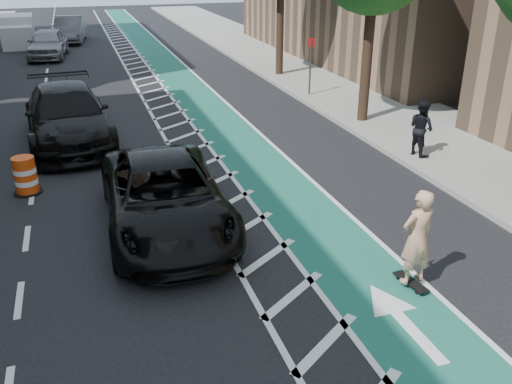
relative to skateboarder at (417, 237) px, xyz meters
name	(u,v)px	position (x,y,z in m)	size (l,w,h in m)	color
ground	(195,270)	(-3.70, 1.80, -1.03)	(120.00, 120.00, 0.00)	black
bike_lane	(216,120)	(-0.70, 11.80, -1.02)	(2.00, 90.00, 0.01)	#1C625B
buffer_strip	(177,123)	(-2.20, 11.80, -1.02)	(1.40, 90.00, 0.01)	silver
sidewalk_right	(372,104)	(5.80, 11.80, -0.95)	(5.00, 90.00, 0.15)	gray
curb_right	(316,109)	(3.35, 11.80, -0.95)	(0.12, 90.00, 0.16)	gray
sign_post	(310,66)	(3.90, 13.80, 0.32)	(0.35, 0.08, 2.47)	#4C4C4C
skateboard	(411,282)	(0.00, 0.00, -0.94)	(0.32, 0.81, 0.11)	black
skateboarder	(417,237)	(0.00, 0.00, 0.00)	(0.67, 0.44, 1.84)	tan
suv_near	(165,196)	(-3.90, 3.76, -0.25)	(2.57, 5.58, 1.55)	black
suv_far	(67,116)	(-5.88, 10.78, -0.14)	(2.50, 6.14, 1.78)	black
car_silver	(48,43)	(-6.85, 27.53, -0.20)	(1.96, 4.87, 1.66)	gray
car_grey	(70,29)	(-5.52, 33.66, -0.18)	(1.80, 5.16, 1.70)	#545358
pedestrian	(421,128)	(4.00, 5.83, -0.05)	(0.80, 0.62, 1.65)	black
box_truck	(18,32)	(-8.83, 32.97, -0.15)	(2.23, 4.65, 1.90)	silver
barrel_a	(26,176)	(-6.99, 6.81, -0.57)	(0.71, 0.71, 0.97)	#DB410B
barrel_b	(80,119)	(-5.50, 11.74, -0.54)	(0.76, 0.76, 1.03)	#FF4B0D
barrel_c	(62,93)	(-6.10, 16.30, -0.65)	(0.59, 0.59, 0.80)	orange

